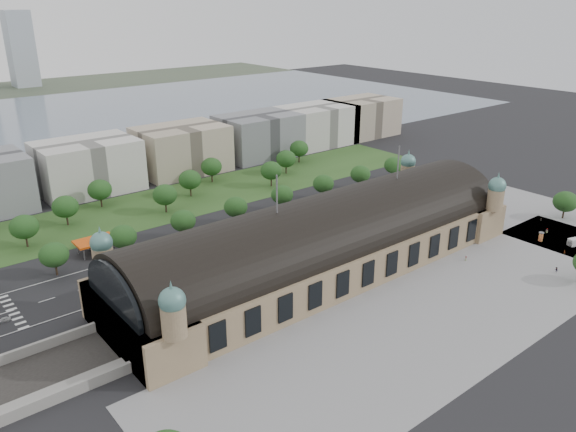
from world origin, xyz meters
TOP-DOWN VIEW (x-y plane):
  - ground at (0.00, 0.00)m, footprint 900.00×900.00m
  - station at (0.00, 0.00)m, footprint 150.00×48.40m
  - plaza_south at (10.00, -44.00)m, footprint 190.00×48.00m
  - plaza_east at (103.00, 0.00)m, footprint 56.00×100.00m
  - road_slab at (-20.00, 38.00)m, footprint 260.00×26.00m
  - grass_belt at (-15.00, 93.00)m, footprint 300.00×45.00m
  - petrol_station at (-53.91, 65.28)m, footprint 14.00×13.00m
  - lake at (0.00, 298.00)m, footprint 700.00×320.00m
  - far_tower_right at (45.00, 508.00)m, footprint 24.00×24.00m
  - office_3 at (-30.00, 133.00)m, footprint 45.00×32.00m
  - office_4 at (20.00, 133.00)m, footprint 45.00×32.00m
  - office_5 at (70.00, 133.00)m, footprint 45.00×32.00m
  - office_6 at (115.00, 133.00)m, footprint 45.00×32.00m
  - office_7 at (155.00, 133.00)m, footprint 45.00×32.00m
  - tree_row_2 at (-72.00, 53.00)m, footprint 9.60×9.60m
  - tree_row_3 at (-48.00, 53.00)m, footprint 9.60×9.60m
  - tree_row_4 at (-24.00, 53.00)m, footprint 9.60×9.60m
  - tree_row_5 at (0.00, 53.00)m, footprint 9.60×9.60m
  - tree_row_6 at (24.00, 53.00)m, footprint 9.60×9.60m
  - tree_row_7 at (48.00, 53.00)m, footprint 9.60×9.60m
  - tree_row_8 at (72.00, 53.00)m, footprint 9.60×9.60m
  - tree_row_9 at (96.00, 53.00)m, footprint 9.60×9.60m
  - tree_belt_3 at (-73.00, 83.00)m, footprint 10.40×10.40m
  - tree_belt_4 at (-54.00, 95.00)m, footprint 10.40×10.40m
  - tree_belt_5 at (-35.00, 107.00)m, footprint 10.40×10.40m
  - tree_belt_6 at (-16.00, 83.00)m, footprint 10.40×10.40m
  - tree_belt_7 at (3.00, 95.00)m, footprint 10.40×10.40m
  - tree_belt_8 at (22.00, 107.00)m, footprint 10.40×10.40m
  - tree_belt_9 at (41.00, 83.00)m, footprint 10.40×10.40m
  - tree_belt_10 at (60.00, 95.00)m, footprint 10.40×10.40m
  - tree_belt_11 at (79.00, 107.00)m, footprint 10.40×10.40m
  - tree_plaza_ne at (110.00, -28.00)m, footprint 10.00×10.00m
  - traffic_car_0 at (-93.44, 33.15)m, footprint 3.88×1.80m
  - traffic_car_3 at (-23.23, 48.05)m, footprint 4.94×2.29m
  - traffic_car_4 at (-0.03, 30.03)m, footprint 3.90×1.80m
  - traffic_car_5 at (40.44, 42.95)m, footprint 4.49×1.76m
  - traffic_car_6 at (62.05, 36.43)m, footprint 5.61×3.04m
  - parked_car_0 at (-53.18, 21.06)m, footprint 4.29×3.46m
  - parked_car_1 at (-45.98, 25.00)m, footprint 5.22×4.00m
  - parked_car_2 at (-56.31, 21.00)m, footprint 4.82×4.16m
  - parked_car_3 at (-37.32, 21.90)m, footprint 4.89×3.33m
  - parked_car_4 at (-54.08, 21.00)m, footprint 5.00×4.08m
  - parked_car_5 at (-18.00, 21.00)m, footprint 6.18×5.49m
  - parked_car_6 at (-32.72, 21.00)m, footprint 5.34×4.55m
  - bus_west at (-5.21, 31.62)m, footprint 11.55×2.75m
  - bus_mid at (16.74, 29.41)m, footprint 10.82×3.31m
  - bus_east at (21.44, 27.00)m, footprint 13.61×4.47m
  - van_south at (86.55, -44.40)m, footprint 6.85×4.45m
  - advertising_column at (80.00, -34.27)m, footprint 1.92×1.92m
  - pedestrian_0 at (43.33, -26.51)m, footprint 0.88×0.54m
  - pedestrian_1 at (75.62, -45.70)m, footprint 0.71×0.75m
  - pedestrian_2 at (99.67, -24.00)m, footprint 0.49×0.81m
  - pedestrian_4 at (59.26, -50.98)m, footprint 0.91×1.35m
  - pedestrian_5 at (89.55, -31.84)m, footprint 0.57×0.96m

SIDE VIEW (x-z plane):
  - ground at x=0.00m, z-range 0.00..0.00m
  - plaza_south at x=10.00m, z-range -0.06..0.06m
  - plaza_east at x=103.00m, z-range -0.06..0.06m
  - road_slab at x=-20.00m, z-range -0.05..0.05m
  - grass_belt at x=-15.00m, z-range -0.05..0.05m
  - lake at x=0.00m, z-range -0.04..0.04m
  - traffic_car_0 at x=-93.44m, z-range 0.00..1.29m
  - traffic_car_4 at x=-0.03m, z-range 0.00..1.29m
  - parked_car_1 at x=-45.98m, z-range 0.00..1.32m
  - parked_car_2 at x=-56.31m, z-range 0.00..1.33m
  - parked_car_0 at x=-53.18m, z-range 0.00..1.37m
  - traffic_car_3 at x=-23.23m, z-range 0.00..1.40m
  - traffic_car_5 at x=40.44m, z-range 0.00..1.46m
  - parked_car_6 at x=-32.72m, z-range 0.00..1.47m
  - traffic_car_6 at x=62.05m, z-range 0.00..1.49m
  - parked_car_3 at x=-37.32m, z-range 0.00..1.55m
  - parked_car_5 at x=-18.00m, z-range 0.00..1.59m
  - parked_car_4 at x=-54.08m, z-range 0.00..1.60m
  - pedestrian_2 at x=99.67m, z-range 0.00..1.61m
  - pedestrian_1 at x=75.62m, z-range 0.00..1.72m
  - pedestrian_0 at x=43.33m, z-range 0.00..1.75m
  - pedestrian_4 at x=59.26m, z-range 0.00..1.93m
  - pedestrian_5 at x=89.55m, z-range 0.00..1.95m
  - van_south at x=86.55m, z-range -0.06..2.70m
  - bus_mid at x=16.74m, z-range 0.00..2.97m
  - bus_west at x=-5.21m, z-range 0.00..3.21m
  - bus_east at x=21.44m, z-range 0.00..3.72m
  - advertising_column at x=80.00m, z-range 0.07..3.71m
  - petrol_station at x=-53.91m, z-range 0.42..5.47m
  - tree_row_2 at x=-72.00m, z-range 1.67..13.19m
  - tree_row_3 at x=-48.00m, z-range 1.67..13.19m
  - tree_row_4 at x=-24.00m, z-range 1.67..13.19m
  - tree_row_5 at x=0.00m, z-range 1.67..13.19m
  - tree_row_6 at x=24.00m, z-range 1.67..13.19m
  - tree_row_7 at x=48.00m, z-range 1.67..13.19m
  - tree_row_8 at x=72.00m, z-range 1.67..13.19m
  - tree_row_9 at x=96.00m, z-range 1.67..13.19m
  - tree_plaza_ne at x=110.00m, z-range 1.58..13.27m
  - tree_belt_3 at x=-73.00m, z-range 1.81..14.29m
  - tree_belt_4 at x=-54.00m, z-range 1.81..14.29m
  - tree_belt_5 at x=-35.00m, z-range 1.81..14.29m
  - tree_belt_6 at x=-16.00m, z-range 1.81..14.29m
  - tree_belt_7 at x=3.00m, z-range 1.81..14.29m
  - tree_belt_8 at x=22.00m, z-range 1.81..14.29m
  - tree_belt_9 at x=41.00m, z-range 1.81..14.29m
  - tree_belt_10 at x=60.00m, z-range 1.81..14.29m
  - tree_belt_11 at x=79.00m, z-range 1.81..14.29m
  - station at x=0.00m, z-range -11.87..32.43m
  - office_3 at x=-30.00m, z-range 0.00..24.00m
  - office_4 at x=20.00m, z-range 0.00..24.00m
  - office_5 at x=70.00m, z-range 0.00..24.00m
  - office_6 at x=115.00m, z-range 0.00..24.00m
  - office_7 at x=155.00m, z-range 0.00..24.00m
  - far_tower_right at x=45.00m, z-range 0.00..75.00m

